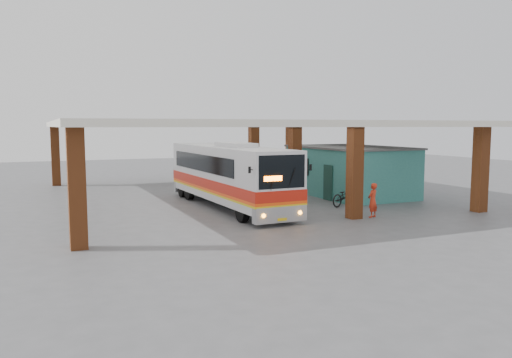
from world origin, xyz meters
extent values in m
plane|color=#515154|center=(0.00, 0.00, 0.00)|extent=(90.00, 90.00, 0.00)
cube|color=brown|center=(3.00, -3.00, 2.17)|extent=(0.60, 0.60, 4.35)
cube|color=brown|center=(3.00, 3.00, 2.17)|extent=(0.60, 0.60, 4.35)
cube|color=brown|center=(3.00, 9.00, 2.17)|extent=(0.60, 0.60, 4.35)
cube|color=brown|center=(-9.50, -4.00, 2.17)|extent=(0.60, 0.60, 4.35)
cube|color=brown|center=(-9.50, 17.00, 2.17)|extent=(0.60, 0.60, 4.35)
cube|color=brown|center=(10.00, -4.00, 2.17)|extent=(0.60, 0.60, 4.35)
cube|color=brown|center=(10.00, 17.00, 2.17)|extent=(0.60, 0.60, 4.35)
cube|color=silver|center=(0.50, 6.50, 4.50)|extent=(21.00, 23.00, 0.30)
cube|color=#2F7672|center=(7.50, 4.00, 1.50)|extent=(5.00, 8.00, 3.00)
cube|color=#515151|center=(7.50, 4.00, 3.05)|extent=(5.20, 8.20, 0.12)
cube|color=#14372F|center=(4.98, 2.50, 1.05)|extent=(0.08, 0.95, 2.10)
cube|color=black|center=(4.98, 5.50, 1.80)|extent=(0.08, 1.20, 1.00)
cube|color=black|center=(4.95, 5.50, 1.80)|extent=(0.04, 1.30, 1.10)
cube|color=silver|center=(-1.31, 2.53, 1.91)|extent=(2.94, 12.12, 2.81)
cube|color=silver|center=(-1.28, 1.53, 3.41)|extent=(1.31, 3.05, 0.25)
cube|color=#95969B|center=(-1.10, -3.31, 0.55)|extent=(2.54, 0.49, 0.70)
cube|color=red|center=(-1.31, 2.53, 1.35)|extent=(2.98, 12.12, 0.50)
cube|color=#FC4D0E|center=(-1.31, 2.53, 1.04)|extent=(2.98, 12.12, 0.13)
cube|color=yellow|center=(-1.31, 2.53, 0.92)|extent=(2.98, 12.12, 0.10)
cube|color=black|center=(-1.10, -3.45, 2.43)|extent=(2.26, 0.18, 1.45)
cube|color=black|center=(-2.61, 3.29, 2.41)|extent=(0.38, 9.03, 0.90)
cube|color=black|center=(-0.08, 3.38, 2.41)|extent=(0.38, 9.03, 0.90)
cube|color=#FF5905|center=(-1.55, -3.52, 2.16)|extent=(0.85, 0.08, 0.22)
sphere|color=orange|center=(-2.00, -3.55, 0.58)|extent=(0.18, 0.18, 0.18)
sphere|color=orange|center=(-0.19, -3.48, 0.58)|extent=(0.18, 0.18, 0.18)
cube|color=yellow|center=(-1.10, -3.53, 0.35)|extent=(0.45, 0.05, 0.12)
cylinder|color=black|center=(-2.24, -1.72, 0.50)|extent=(0.36, 1.01, 1.00)
cylinder|color=black|center=(-0.09, -1.64, 0.50)|extent=(0.36, 1.01, 1.00)
cylinder|color=black|center=(-2.51, 6.00, 0.50)|extent=(0.36, 1.01, 1.00)
cylinder|color=black|center=(-0.37, 6.08, 0.50)|extent=(0.36, 1.01, 1.00)
cylinder|color=black|center=(-2.56, 7.30, 0.50)|extent=(0.36, 1.01, 1.00)
cylinder|color=black|center=(-0.41, 7.38, 0.50)|extent=(0.36, 1.01, 1.00)
imported|color=black|center=(4.70, 0.27, 0.57)|extent=(2.28, 1.39, 1.13)
imported|color=red|center=(3.98, -3.13, 0.83)|extent=(0.72, 0.61, 1.67)
cube|color=#B4131C|center=(4.15, 6.72, 0.25)|extent=(0.46, 0.46, 0.06)
cube|color=#B4131C|center=(4.35, 6.72, 0.54)|extent=(0.06, 0.45, 0.65)
cylinder|color=black|center=(3.97, 6.54, 0.11)|extent=(0.03, 0.03, 0.22)
cylinder|color=black|center=(4.33, 6.53, 0.11)|extent=(0.03, 0.03, 0.22)
cylinder|color=black|center=(3.97, 6.91, 0.11)|extent=(0.03, 0.03, 0.22)
cylinder|color=black|center=(4.34, 6.90, 0.11)|extent=(0.03, 0.03, 0.22)
camera|label=1|loc=(-10.74, -22.61, 4.39)|focal=35.00mm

